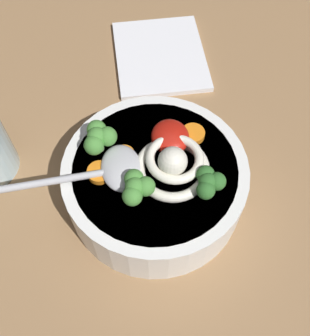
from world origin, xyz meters
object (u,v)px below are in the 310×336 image
soup_bowl (155,182)px  folded_napkin (160,55)px  noodle_pile (173,165)px  soup_spoon (109,172)px

soup_bowl → folded_napkin: soup_bowl is taller
noodle_pile → folded_napkin: 25.30cm
soup_bowl → soup_spoon: soup_spoon is taller
soup_bowl → soup_spoon: (-0.29, 5.02, 3.98)cm
soup_bowl → soup_spoon: 6.41cm
noodle_pile → soup_bowl: bearing=75.0°
soup_bowl → noodle_pile: (-0.50, -1.88, 4.30)cm
noodle_pile → soup_spoon: 6.91cm
soup_bowl → noodle_pile: noodle_pile is taller
noodle_pile → soup_spoon: size_ratio=0.52×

